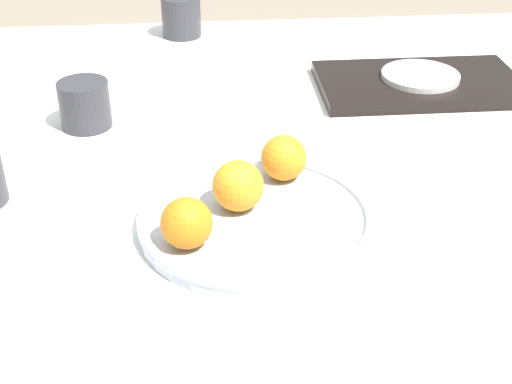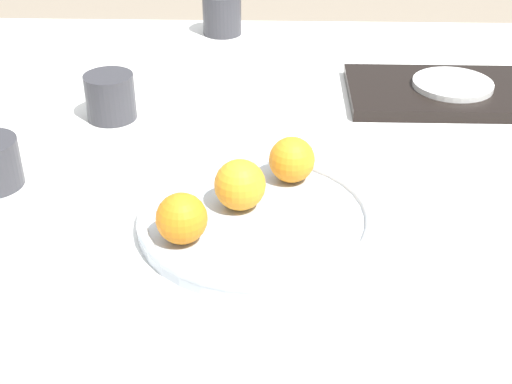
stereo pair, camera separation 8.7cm
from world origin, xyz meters
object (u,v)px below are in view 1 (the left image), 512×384
at_px(cup_2, 85,104).
at_px(serving_tray, 419,84).
at_px(side_plate, 420,76).
at_px(cup_1, 181,16).
at_px(orange_0, 284,158).
at_px(fruit_platter, 256,218).
at_px(orange_2, 238,186).
at_px(orange_1, 187,223).

bearing_deg(cup_2, serving_tray, 9.61).
distance_m(side_plate, cup_1, 0.52).
height_order(orange_0, cup_2, orange_0).
height_order(fruit_platter, orange_2, orange_2).
distance_m(orange_1, cup_1, 0.77).
height_order(serving_tray, cup_2, cup_2).
height_order(orange_1, cup_2, orange_1).
bearing_deg(cup_1, fruit_platter, -82.65).
xyz_separation_m(serving_tray, cup_2, (-0.57, -0.10, 0.03)).
relative_size(fruit_platter, orange_2, 4.57).
bearing_deg(fruit_platter, cup_2, 128.56).
relative_size(fruit_platter, cup_1, 3.61).
height_order(fruit_platter, cup_2, cup_2).
bearing_deg(fruit_platter, side_plate, 51.03).
distance_m(orange_2, side_plate, 0.51).
bearing_deg(orange_1, orange_0, 47.90).
height_order(fruit_platter, orange_1, orange_1).
relative_size(orange_1, serving_tray, 0.17).
bearing_deg(orange_2, orange_1, -130.82).
bearing_deg(side_plate, cup_2, -170.39).
height_order(cup_1, cup_2, cup_1).
bearing_deg(orange_1, side_plate, 48.03).
relative_size(orange_0, side_plate, 0.45).
xyz_separation_m(orange_0, cup_2, (-0.29, 0.21, -0.01)).
distance_m(orange_0, cup_2, 0.36).
relative_size(orange_1, cup_1, 0.74).
bearing_deg(serving_tray, orange_0, -131.91).
distance_m(orange_1, cup_2, 0.39).
relative_size(orange_1, side_plate, 0.45).
height_order(serving_tray, side_plate, side_plate).
height_order(side_plate, cup_1, cup_1).
distance_m(orange_1, side_plate, 0.61).
xyz_separation_m(fruit_platter, orange_2, (-0.02, 0.02, 0.04)).
bearing_deg(orange_0, side_plate, 48.09).
bearing_deg(side_plate, orange_1, -131.97).
bearing_deg(orange_2, orange_0, 46.59).
distance_m(orange_0, side_plate, 0.42).
relative_size(orange_2, serving_tray, 0.18).
bearing_deg(side_plate, orange_2, -132.19).
bearing_deg(orange_0, serving_tray, 48.09).
xyz_separation_m(fruit_platter, cup_1, (-0.09, 0.72, 0.03)).
relative_size(cup_1, cup_2, 1.03).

